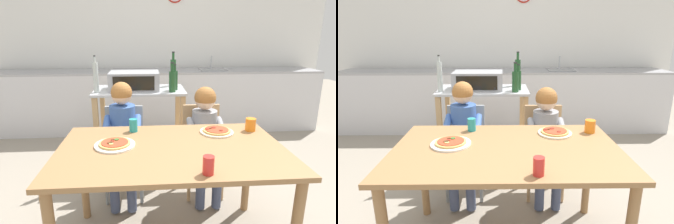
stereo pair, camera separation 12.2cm
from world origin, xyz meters
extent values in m
plane|color=gray|center=(0.00, 1.16, 0.00)|extent=(11.57, 11.57, 0.00)
cube|color=white|center=(0.00, 2.95, 1.35)|extent=(5.46, 0.12, 2.70)
cube|color=silver|center=(0.00, 2.54, 0.44)|extent=(4.91, 0.60, 0.89)
cube|color=#9E9EA3|center=(0.00, 2.54, 0.90)|extent=(4.91, 0.60, 0.03)
cube|color=gray|center=(0.86, 2.54, 0.92)|extent=(0.40, 0.33, 0.02)
cylinder|color=#B7BABF|center=(0.86, 2.66, 1.02)|extent=(0.02, 0.02, 0.20)
cube|color=#B7BABF|center=(-0.23, 1.25, 0.88)|extent=(0.94, 0.54, 0.02)
cube|color=tan|center=(-0.23, 1.25, 0.31)|extent=(0.86, 0.50, 0.02)
cube|color=tan|center=(-0.66, 1.01, 0.43)|extent=(0.05, 0.05, 0.87)
cube|color=tan|center=(0.20, 1.01, 0.43)|extent=(0.05, 0.05, 0.87)
cube|color=tan|center=(-0.66, 1.48, 0.43)|extent=(0.05, 0.05, 0.87)
cube|color=tan|center=(0.20, 1.48, 0.43)|extent=(0.05, 0.05, 0.87)
cube|color=#999BA0|center=(-0.28, 1.24, 0.99)|extent=(0.51, 0.34, 0.18)
cube|color=black|center=(-0.28, 1.07, 0.99)|extent=(0.41, 0.01, 0.14)
cylinder|color=black|center=(-0.10, 1.07, 0.93)|extent=(0.02, 0.01, 0.02)
cylinder|color=#1E4723|center=(0.15, 1.44, 1.04)|extent=(0.06, 0.06, 0.29)
cylinder|color=#1E4723|center=(0.15, 1.44, 1.22)|extent=(0.03, 0.03, 0.07)
cylinder|color=black|center=(0.15, 1.44, 1.26)|extent=(0.03, 0.03, 0.01)
cylinder|color=#ADB7B2|center=(-0.64, 1.10, 1.04)|extent=(0.05, 0.05, 0.30)
cylinder|color=#ADB7B2|center=(-0.64, 1.10, 1.22)|extent=(0.02, 0.02, 0.05)
cylinder|color=black|center=(-0.64, 1.10, 1.25)|extent=(0.02, 0.02, 0.01)
cylinder|color=#1E4723|center=(0.10, 1.08, 1.00)|extent=(0.07, 0.07, 0.20)
cylinder|color=#1E4723|center=(0.10, 1.08, 1.14)|extent=(0.03, 0.03, 0.08)
cylinder|color=black|center=(0.10, 1.08, 1.18)|extent=(0.04, 0.04, 0.01)
cylinder|color=#1E4723|center=(0.14, 1.19, 0.99)|extent=(0.07, 0.07, 0.20)
cylinder|color=#1E4723|center=(0.14, 1.19, 1.12)|extent=(0.03, 0.03, 0.06)
cylinder|color=black|center=(0.14, 1.19, 1.15)|extent=(0.03, 0.03, 0.01)
cube|color=olive|center=(0.00, 0.00, 0.74)|extent=(1.45, 0.88, 0.03)
cylinder|color=olive|center=(-0.66, 0.38, 0.36)|extent=(0.06, 0.06, 0.73)
cylinder|color=olive|center=(0.66, 0.38, 0.36)|extent=(0.06, 0.06, 0.73)
cube|color=gray|center=(-0.36, 0.68, 0.44)|extent=(0.36, 0.36, 0.04)
cube|color=gray|center=(-0.36, 0.84, 0.63)|extent=(0.34, 0.03, 0.38)
cylinder|color=gray|center=(-0.21, 0.53, 0.22)|extent=(0.03, 0.03, 0.42)
cylinder|color=gray|center=(-0.51, 0.53, 0.22)|extent=(0.03, 0.03, 0.42)
cylinder|color=gray|center=(-0.21, 0.83, 0.22)|extent=(0.03, 0.03, 0.42)
cylinder|color=gray|center=(-0.51, 0.83, 0.22)|extent=(0.03, 0.03, 0.42)
cube|color=tan|center=(0.35, 0.67, 0.44)|extent=(0.36, 0.36, 0.04)
cube|color=tan|center=(0.35, 0.83, 0.63)|extent=(0.34, 0.03, 0.38)
cylinder|color=tan|center=(0.50, 0.52, 0.22)|extent=(0.03, 0.03, 0.42)
cylinder|color=tan|center=(0.20, 0.52, 0.22)|extent=(0.03, 0.03, 0.42)
cylinder|color=tan|center=(0.50, 0.82, 0.22)|extent=(0.03, 0.03, 0.42)
cylinder|color=tan|center=(0.20, 0.82, 0.22)|extent=(0.03, 0.03, 0.42)
cube|color=#424C6B|center=(-0.29, 0.54, 0.48)|extent=(0.10, 0.30, 0.10)
cylinder|color=#424C6B|center=(-0.29, 0.41, 0.24)|extent=(0.08, 0.08, 0.44)
cube|color=#424C6B|center=(-0.43, 0.54, 0.48)|extent=(0.10, 0.30, 0.10)
cylinder|color=#424C6B|center=(-0.43, 0.41, 0.24)|extent=(0.08, 0.08, 0.44)
cylinder|color=#3D60A8|center=(-0.23, 0.58, 0.71)|extent=(0.06, 0.26, 0.15)
cylinder|color=#3D60A8|center=(-0.49, 0.58, 0.71)|extent=(0.06, 0.26, 0.15)
cylinder|color=#3D60A8|center=(-0.36, 0.68, 0.67)|extent=(0.22, 0.22, 0.39)
sphere|color=beige|center=(-0.36, 0.68, 0.96)|extent=(0.17, 0.17, 0.17)
sphere|color=#9E6633|center=(-0.36, 0.68, 0.98)|extent=(0.18, 0.18, 0.18)
cube|color=#424C6B|center=(0.42, 0.53, 0.48)|extent=(0.10, 0.30, 0.10)
cylinder|color=#424C6B|center=(0.42, 0.40, 0.24)|extent=(0.08, 0.08, 0.44)
cube|color=#424C6B|center=(0.28, 0.53, 0.48)|extent=(0.10, 0.30, 0.10)
cylinder|color=#424C6B|center=(0.28, 0.40, 0.24)|extent=(0.08, 0.08, 0.44)
cylinder|color=gray|center=(0.48, 0.57, 0.68)|extent=(0.06, 0.26, 0.15)
cylinder|color=gray|center=(0.22, 0.57, 0.68)|extent=(0.06, 0.26, 0.15)
cylinder|color=gray|center=(0.35, 0.67, 0.64)|extent=(0.22, 0.22, 0.33)
sphere|color=beige|center=(0.35, 0.67, 0.91)|extent=(0.18, 0.18, 0.18)
sphere|color=#9E6633|center=(0.35, 0.67, 0.92)|extent=(0.19, 0.19, 0.19)
cylinder|color=white|center=(-0.36, 0.05, 0.77)|extent=(0.26, 0.26, 0.01)
cylinder|color=tan|center=(-0.36, 0.05, 0.78)|extent=(0.20, 0.20, 0.01)
cylinder|color=#B23D23|center=(-0.36, 0.05, 0.79)|extent=(0.17, 0.17, 0.00)
cylinder|color=#563319|center=(-0.39, 0.04, 0.79)|extent=(0.04, 0.04, 0.01)
cylinder|color=#DBC666|center=(-0.38, 0.01, 0.79)|extent=(0.03, 0.03, 0.01)
cylinder|color=maroon|center=(-0.38, 0.06, 0.79)|extent=(0.02, 0.02, 0.01)
cylinder|color=#563319|center=(-0.38, 0.09, 0.79)|extent=(0.02, 0.02, 0.01)
cylinder|color=#386628|center=(-0.36, 0.09, 0.79)|extent=(0.03, 0.03, 0.01)
cylinder|color=beige|center=(0.35, 0.24, 0.77)|extent=(0.24, 0.24, 0.01)
cylinder|color=tan|center=(0.35, 0.24, 0.78)|extent=(0.20, 0.20, 0.01)
cylinder|color=#B23D23|center=(0.35, 0.24, 0.79)|extent=(0.17, 0.17, 0.00)
cylinder|color=maroon|center=(0.28, 0.26, 0.79)|extent=(0.03, 0.03, 0.01)
cylinder|color=maroon|center=(0.37, 0.21, 0.79)|extent=(0.03, 0.03, 0.01)
cylinder|color=maroon|center=(0.34, 0.28, 0.79)|extent=(0.03, 0.03, 0.01)
cylinder|color=#563319|center=(0.31, 0.26, 0.79)|extent=(0.02, 0.02, 0.01)
cylinder|color=orange|center=(0.61, 0.27, 0.81)|extent=(0.08, 0.08, 0.09)
cylinder|color=red|center=(0.16, -0.36, 0.81)|extent=(0.06, 0.06, 0.10)
cylinder|color=teal|center=(-0.26, 0.32, 0.81)|extent=(0.06, 0.06, 0.10)
camera|label=1|loc=(-0.15, -1.63, 1.47)|focal=29.63mm
camera|label=2|loc=(-0.03, -1.64, 1.47)|focal=29.63mm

